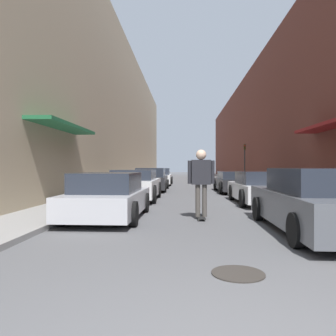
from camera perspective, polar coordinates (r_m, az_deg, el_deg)
name	(u,v)px	position (r m, az deg, el deg)	size (l,w,h in m)	color
ground	(189,186)	(24.66, 3.71, -3.07)	(123.76, 123.76, 0.00)	#515154
curb_strip_left	(141,181)	(30.52, -4.67, -2.33)	(1.80, 56.25, 0.12)	gray
curb_strip_right	(236,182)	(30.64, 11.70, -2.32)	(1.80, 56.25, 0.12)	gray
building_row_left	(110,116)	(31.36, -10.00, 8.96)	(4.90, 56.25, 12.37)	tan
building_row_right	(268,129)	(31.39, 16.98, 6.60)	(4.90, 56.25, 9.82)	brown
parked_car_left_0	(108,197)	(9.10, -10.34, -4.94)	(1.91, 3.98, 1.25)	#B7B7BC
parked_car_left_1	(135,185)	(13.84, -5.78, -3.00)	(1.98, 3.99, 1.29)	silver
parked_car_left_2	(151,180)	(19.50, -2.92, -2.06)	(1.93, 4.75, 1.34)	#232326
parked_car_left_3	(159,177)	(25.47, -1.64, -1.55)	(2.07, 4.70, 1.31)	silver
parked_car_right_0	(318,202)	(7.80, 24.68, -5.35)	(2.06, 4.76, 1.38)	#515459
parked_car_right_1	(260,188)	(13.02, 15.66, -3.38)	(1.91, 4.20, 1.23)	silver
parked_car_right_2	(233,182)	(18.52, 11.32, -2.39)	(1.88, 4.72, 1.16)	#232326
skateboarder	(201,176)	(8.83, 5.79, -1.43)	(0.72, 0.78, 1.88)	black
manhole_cover	(238,273)	(4.61, 12.10, -17.52)	(0.70, 0.70, 0.02)	#332D28
traffic_light	(245,159)	(28.59, 13.20, 1.62)	(0.16, 0.22, 3.20)	#2D2D2D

